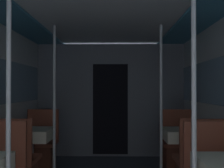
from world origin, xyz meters
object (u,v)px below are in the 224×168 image
at_px(support_pole_left_0, 8,117).
at_px(chair_left_far_1, 40,154).
at_px(dining_table_left_1, 29,139).
at_px(dining_table_right_1, 186,140).
at_px(chair_right_far_1, 178,154).
at_px(support_pole_right_1, 161,105).
at_px(support_pole_right_0, 194,117).
at_px(support_pole_left_1, 54,105).

relative_size(support_pole_left_0, chair_left_far_1, 2.23).
distance_m(dining_table_left_1, chair_left_far_1, 0.63).
distance_m(dining_table_right_1, chair_right_far_1, 0.63).
relative_size(support_pole_left_0, dining_table_left_1, 2.85).
bearing_deg(support_pole_left_0, support_pole_right_1, 51.00).
relative_size(dining_table_left_1, support_pole_right_0, 0.35).
xyz_separation_m(dining_table_right_1, support_pole_right_1, (-0.32, 0.00, 0.44)).
relative_size(support_pole_right_0, dining_table_right_1, 2.85).
height_order(support_pole_left_0, support_pole_left_1, same).
distance_m(chair_left_far_1, dining_table_right_1, 2.11).
distance_m(support_pole_right_0, chair_right_far_1, 2.39).
height_order(support_pole_left_1, support_pole_right_1, same).
height_order(chair_left_far_1, chair_right_far_1, same).
height_order(dining_table_left_1, dining_table_right_1, same).
bearing_deg(support_pole_right_1, support_pole_left_0, -129.00).
relative_size(support_pole_left_0, dining_table_right_1, 2.85).
distance_m(chair_left_far_1, support_pole_right_0, 2.91).
relative_size(dining_table_left_1, support_pole_left_1, 0.35).
xyz_separation_m(support_pole_left_1, chair_right_far_1, (1.69, 0.55, -0.74)).
bearing_deg(support_pole_right_0, chair_right_far_1, 81.88).
relative_size(dining_table_left_1, dining_table_right_1, 1.00).
height_order(dining_table_right_1, chair_right_far_1, chair_right_far_1).
relative_size(support_pole_left_1, chair_right_far_1, 2.23).
bearing_deg(dining_table_left_1, support_pole_left_0, -79.30).
bearing_deg(support_pole_right_1, dining_table_left_1, 180.00).
bearing_deg(dining_table_right_1, support_pole_right_1, 180.00).
bearing_deg(support_pole_right_1, dining_table_right_1, 0.00).
xyz_separation_m(dining_table_left_1, chair_left_far_1, (0.00, 0.55, -0.30)).
bearing_deg(dining_table_right_1, chair_left_far_1, 164.73).
height_order(chair_left_far_1, support_pole_right_1, support_pole_right_1).
relative_size(chair_right_far_1, support_pole_right_1, 0.45).
bearing_deg(chair_right_far_1, support_pole_left_0, 52.97).
relative_size(chair_left_far_1, support_pole_left_1, 0.45).
distance_m(dining_table_left_1, support_pole_right_1, 1.75).
distance_m(support_pole_left_0, support_pole_right_1, 2.18).
distance_m(support_pole_left_1, support_pole_right_0, 2.18).
relative_size(chair_left_far_1, chair_right_far_1, 1.00).
height_order(support_pole_left_0, dining_table_right_1, support_pole_left_0).
bearing_deg(dining_table_right_1, support_pole_left_0, -134.97).
xyz_separation_m(support_pole_right_0, chair_right_far_1, (0.32, 2.24, -0.74)).
height_order(chair_right_far_1, support_pole_right_1, support_pole_right_1).
xyz_separation_m(dining_table_left_1, support_pole_left_1, (0.32, 0.00, 0.44)).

